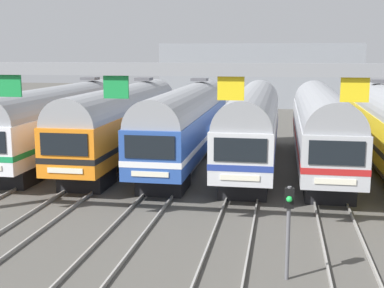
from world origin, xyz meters
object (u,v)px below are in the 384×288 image
Objects in this scene: commuter_train_white at (63,118)px; commuter_train_orange at (123,120)px; catenary_gantry at (172,96)px; commuter_train_blue at (186,121)px; commuter_train_silver at (252,123)px; commuter_train_stainless at (321,124)px; yard_signal_mast at (289,215)px.

commuter_train_white and commuter_train_orange have the same top height.
commuter_train_blue is at bearing 98.43° from catenary_gantry.
commuter_train_blue is at bearing 0.00° from commuter_train_orange.
commuter_train_silver is at bearing -0.06° from commuter_train_blue.
commuter_train_white is 1.00× the size of commuter_train_orange.
commuter_train_white is at bearing 126.55° from catenary_gantry.
commuter_train_blue is 1.00× the size of commuter_train_stainless.
commuter_train_white reaches higher than commuter_train_silver.
catenary_gantry is (-6.00, -13.49, 2.65)m from commuter_train_stainless.
commuter_train_silver is 4.00m from commuter_train_stainless.
commuter_train_white is 8.01m from commuter_train_blue.
commuter_train_blue is 8.01m from commuter_train_stainless.
yard_signal_mast is at bearing -97.23° from commuter_train_stainless.
yard_signal_mast is (2.00, -15.77, -0.65)m from commuter_train_silver.
commuter_train_white is 16.01m from commuter_train_stainless.
commuter_train_orange and commuter_train_blue have the same top height.
commuter_train_silver is 13.90m from catenary_gantry.
commuter_train_stainless is at bearing -0.03° from commuter_train_blue.
commuter_train_orange is at bearing 180.00° from commuter_train_blue.
catenary_gantry is (10.01, -13.50, 2.65)m from commuter_train_white.
yard_signal_mast is (6.00, -15.77, -0.65)m from commuter_train_blue.
commuter_train_blue reaches higher than commuter_train_silver.
commuter_train_orange is at bearing 0.00° from commuter_train_white.
commuter_train_blue reaches higher than yard_signal_mast.
commuter_train_white is 1.00× the size of commuter_train_stainless.
yard_signal_mast is at bearing -29.60° from catenary_gantry.
commuter_train_blue is at bearing 0.00° from commuter_train_white.
commuter_train_stainless is (16.01, -0.00, -0.00)m from commuter_train_white.
commuter_train_blue is 16.89m from yard_signal_mast.
catenary_gantry reaches higher than commuter_train_white.
commuter_train_white is at bearing 131.61° from yard_signal_mast.
commuter_train_white is 17.01m from catenary_gantry.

